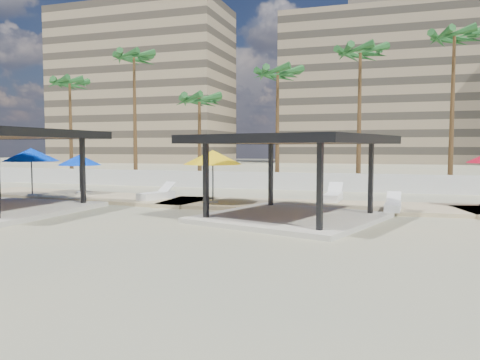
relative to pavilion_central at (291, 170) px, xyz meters
The scene contains 18 objects.
ground 3.75m from the pavilion_central, 114.60° to the right, with size 200.00×200.00×0.00m, color tan.
promenade 5.24m from the pavilion_central, 81.84° to the left, with size 44.45×7.97×0.24m.
boundary_wall 13.28m from the pavilion_central, 95.70° to the left, with size 56.00×0.30×1.20m, color silver.
building_west 79.33m from the pavilion_central, 123.62° to the left, with size 34.00×16.00×32.40m.
building_mid 76.17m from the pavilion_central, 87.95° to the left, with size 38.00×16.00×30.40m.
pavilion_central is the anchor object (origin of this frame).
umbrella_a 14.85m from the pavilion_central, 159.38° to the left, with size 3.43×3.43×2.32m.
umbrella_b 5.53m from the pavilion_central, 145.69° to the left, with size 3.73×3.73×2.62m.
umbrella_f 15.66m from the pavilion_central, 169.19° to the left, with size 3.22×3.22×2.71m.
lounger_a 9.02m from the pavilion_central, 154.74° to the left, with size 1.39×2.40×0.87m.
lounger_b 6.24m from the pavilion_central, 80.29° to the left, with size 0.84×2.36×0.89m.
lounger_c 5.22m from the pavilion_central, 37.06° to the left, with size 0.75×2.01×0.75m.
palm_a 27.80m from the pavilion_central, 145.32° to the left, with size 3.00×3.00×9.24m.
palm_b 24.04m from the pavilion_central, 135.85° to the left, with size 3.00×3.00×11.14m.
palm_c 18.90m from the pavilion_central, 124.09° to the left, with size 3.00×3.00×7.42m.
palm_d 17.69m from the pavilion_central, 105.05° to the left, with size 3.00×3.00×9.28m.
palm_e 17.18m from the pavilion_central, 83.80° to the left, with size 3.00×3.00×10.41m.
palm_f 19.16m from the pavilion_central, 63.96° to the left, with size 3.00×3.00×11.09m.
Camera 1 is at (5.05, -15.60, 2.93)m, focal length 35.00 mm.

